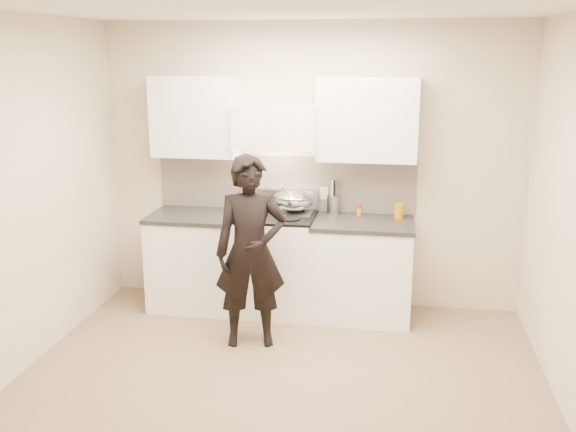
{
  "coord_description": "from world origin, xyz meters",
  "views": [
    {
      "loc": [
        0.8,
        -4.25,
        2.42
      ],
      "look_at": [
        -0.1,
        1.05,
        1.04
      ],
      "focal_mm": 40.0,
      "sensor_mm": 36.0,
      "label": 1
    }
  ],
  "objects": [
    {
      "name": "stove",
      "position": [
        -0.3,
        1.42,
        0.47
      ],
      "size": [
        0.76,
        0.65,
        0.96
      ],
      "color": "white",
      "rests_on": "ground"
    },
    {
      "name": "oil_glass",
      "position": [
        0.85,
        1.57,
        0.99
      ],
      "size": [
        0.08,
        0.08,
        0.15
      ],
      "color": "#B57607",
      "rests_on": "counter_right"
    },
    {
      "name": "utensil_crock",
      "position": [
        0.23,
        1.67,
        1.02
      ],
      "size": [
        0.12,
        0.12,
        0.33
      ],
      "color": "#9B9BA1",
      "rests_on": "counter_right"
    },
    {
      "name": "wok",
      "position": [
        -0.13,
        1.54,
        1.06
      ],
      "size": [
        0.38,
        0.47,
        0.3
      ],
      "color": "silver",
      "rests_on": "stove"
    },
    {
      "name": "stock_pot",
      "position": [
        -0.5,
        1.28,
        1.03
      ],
      "size": [
        0.3,
        0.27,
        0.15
      ],
      "color": "silver",
      "rests_on": "stove"
    },
    {
      "name": "room_shell",
      "position": [
        -0.06,
        0.37,
        1.6
      ],
      "size": [
        4.04,
        3.54,
        2.7
      ],
      "color": "beige",
      "rests_on": "ground"
    },
    {
      "name": "spice_jar",
      "position": [
        0.48,
        1.62,
        0.97
      ],
      "size": [
        0.04,
        0.04,
        0.1
      ],
      "color": "orange",
      "rests_on": "counter_right"
    },
    {
      "name": "counter_right",
      "position": [
        0.53,
        1.43,
        0.46
      ],
      "size": [
        0.92,
        0.67,
        0.92
      ],
      "color": "white",
      "rests_on": "ground"
    },
    {
      "name": "person",
      "position": [
        -0.35,
        0.68,
        0.81
      ],
      "size": [
        0.67,
        0.52,
        1.62
      ],
      "primitive_type": "imported",
      "rotation": [
        0.0,
        0.0,
        0.24
      ],
      "color": "black",
      "rests_on": "ground"
    },
    {
      "name": "counter_left",
      "position": [
        -1.08,
        1.43,
        0.46
      ],
      "size": [
        0.82,
        0.67,
        0.92
      ],
      "color": "white",
      "rests_on": "ground"
    },
    {
      "name": "ground_plane",
      "position": [
        0.0,
        0.0,
        0.0
      ],
      "size": [
        4.0,
        4.0,
        0.0
      ],
      "primitive_type": "plane",
      "color": "#876C4D"
    }
  ]
}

